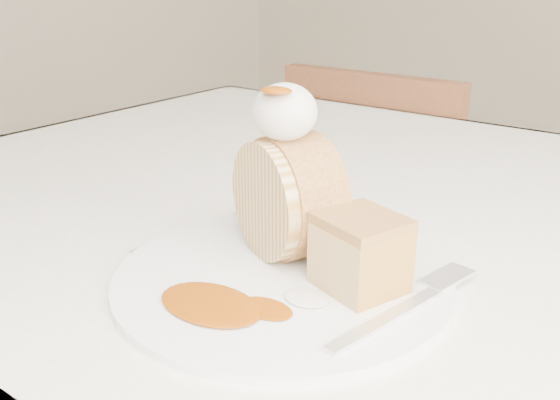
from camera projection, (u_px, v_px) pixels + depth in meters
The scene contains 10 objects.
table at pixel (435, 292), 0.70m from camera, with size 1.40×0.90×0.75m.
chair_far at pixel (384, 225), 1.38m from camera, with size 0.38×0.38×0.81m.
plate at pixel (282, 278), 0.53m from camera, with size 0.29×0.29×0.01m, color white.
roulade_slice at pixel (288, 197), 0.55m from camera, with size 0.11×0.11×0.06m, color beige.
cake_chunk at pixel (360, 257), 0.50m from camera, with size 0.06×0.06×0.05m, color #B48644.
whipped_cream at pixel (285, 112), 0.52m from camera, with size 0.06×0.06×0.05m, color white.
caramel_drizzle at pixel (276, 83), 0.49m from camera, with size 0.03×0.02×0.01m, color #873A05.
caramel_pool at pixel (210, 304), 0.48m from camera, with size 0.09×0.06×0.00m, color #873A05, non-canonical shape.
fork at pixel (386, 319), 0.46m from camera, with size 0.02×0.17×0.00m, color silver.
spoon at pixel (184, 237), 0.61m from camera, with size 0.02×0.14×0.00m, color silver.
Camera 1 is at (0.23, -0.40, 1.00)m, focal length 40.00 mm.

